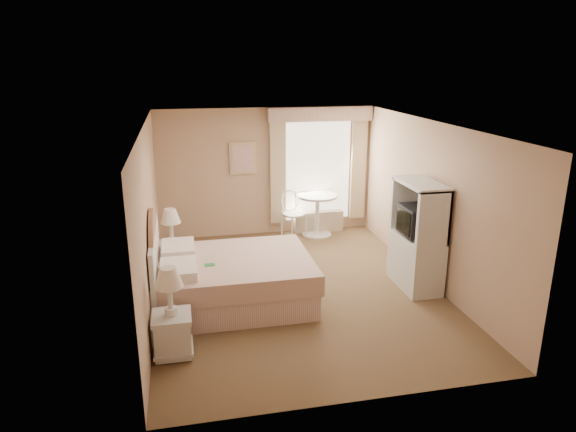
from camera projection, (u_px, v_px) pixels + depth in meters
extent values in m
cube|color=brown|center=(297.00, 289.00, 7.85)|extent=(4.20, 5.50, 0.01)
cube|color=silver|center=(298.00, 125.00, 7.12)|extent=(4.20, 5.50, 0.01)
cube|color=tan|center=(266.00, 172.00, 10.06)|extent=(4.20, 0.01, 2.50)
cube|color=tan|center=(362.00, 291.00, 4.92)|extent=(4.20, 0.01, 2.50)
cube|color=tan|center=(149.00, 220.00, 7.07)|extent=(0.01, 5.50, 2.50)
cube|color=tan|center=(430.00, 203.00, 7.90)|extent=(0.01, 5.50, 2.50)
cube|color=white|center=(318.00, 170.00, 10.24)|extent=(1.30, 0.02, 2.00)
cube|color=beige|center=(278.00, 172.00, 10.03)|extent=(0.30, 0.08, 2.05)
cube|color=beige|center=(358.00, 169.00, 10.36)|extent=(0.30, 0.08, 2.05)
cube|color=tan|center=(320.00, 114.00, 9.83)|extent=(2.05, 0.20, 0.28)
cube|color=beige|center=(318.00, 221.00, 10.46)|extent=(1.00, 0.22, 0.42)
cube|color=tan|center=(243.00, 158.00, 9.85)|extent=(0.52, 0.03, 0.62)
cube|color=beige|center=(243.00, 158.00, 9.83)|extent=(0.42, 0.02, 0.52)
cube|color=tan|center=(233.00, 290.00, 7.40)|extent=(2.18, 1.66, 0.37)
cube|color=beige|center=(232.00, 269.00, 7.30)|extent=(2.25, 1.73, 0.29)
cube|color=white|center=(179.00, 270.00, 6.72)|extent=(0.47, 0.64, 0.15)
cube|color=white|center=(178.00, 249.00, 7.46)|extent=(0.47, 0.64, 0.15)
cube|color=#268E3B|center=(210.00, 265.00, 7.05)|extent=(0.14, 0.10, 0.01)
cube|color=silver|center=(156.00, 271.00, 7.08)|extent=(0.06, 1.77, 1.14)
cylinder|color=#976F50|center=(155.00, 264.00, 7.05)|extent=(0.05, 1.56, 1.56)
cube|color=silver|center=(173.00, 336.00, 6.05)|extent=(0.42, 0.42, 0.45)
cube|color=silver|center=(171.00, 317.00, 5.97)|extent=(0.45, 0.45, 0.05)
cube|color=silver|center=(174.00, 348.00, 6.09)|extent=(0.45, 0.45, 0.05)
cylinder|color=silver|center=(171.00, 311.00, 5.95)|extent=(0.15, 0.15, 0.09)
cylinder|color=silver|center=(170.00, 297.00, 5.90)|extent=(0.06, 0.06, 0.36)
cone|color=white|center=(168.00, 277.00, 5.83)|extent=(0.33, 0.33, 0.24)
cube|color=silver|center=(173.00, 259.00, 8.39)|extent=(0.41, 0.41, 0.45)
cube|color=silver|center=(172.00, 245.00, 8.32)|extent=(0.45, 0.45, 0.05)
cube|color=silver|center=(174.00, 268.00, 8.44)|extent=(0.45, 0.45, 0.04)
cylinder|color=silver|center=(172.00, 241.00, 8.30)|extent=(0.14, 0.14, 0.09)
cylinder|color=silver|center=(171.00, 230.00, 8.25)|extent=(0.06, 0.06, 0.36)
cone|color=white|center=(170.00, 216.00, 8.18)|extent=(0.32, 0.32, 0.23)
cylinder|color=silver|center=(317.00, 234.00, 10.28)|extent=(0.58, 0.58, 0.03)
cylinder|color=silver|center=(317.00, 215.00, 10.17)|extent=(0.09, 0.09, 0.78)
cylinder|color=silver|center=(317.00, 196.00, 10.05)|extent=(0.78, 0.78, 0.04)
cylinder|color=silver|center=(292.00, 229.00, 9.90)|extent=(0.03, 0.03, 0.45)
cylinder|color=silver|center=(306.00, 226.00, 10.09)|extent=(0.03, 0.03, 0.45)
cylinder|color=silver|center=(282.00, 225.00, 10.16)|extent=(0.03, 0.03, 0.45)
cylinder|color=silver|center=(295.00, 222.00, 10.36)|extent=(0.03, 0.03, 0.45)
cylinder|color=silver|center=(294.00, 214.00, 10.06)|extent=(0.58, 0.58, 0.04)
torus|color=silver|center=(290.00, 201.00, 10.10)|extent=(0.44, 0.28, 0.43)
cylinder|color=silver|center=(282.00, 204.00, 10.04)|extent=(0.03, 0.03, 0.40)
cylinder|color=silver|center=(295.00, 202.00, 10.23)|extent=(0.03, 0.03, 0.40)
cube|color=silver|center=(415.00, 261.00, 7.86)|extent=(0.50, 1.00, 0.82)
cube|color=silver|center=(434.00, 219.00, 7.19)|extent=(0.50, 0.07, 0.82)
cube|color=silver|center=(406.00, 202.00, 8.05)|extent=(0.50, 0.07, 0.82)
cube|color=silver|center=(421.00, 184.00, 7.50)|extent=(0.50, 1.00, 0.05)
cube|color=silver|center=(434.00, 209.00, 7.67)|extent=(0.04, 1.00, 0.82)
cube|color=black|center=(417.00, 220.00, 7.66)|extent=(0.43, 0.54, 0.43)
cube|color=black|center=(404.00, 221.00, 7.62)|extent=(0.02, 0.45, 0.36)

